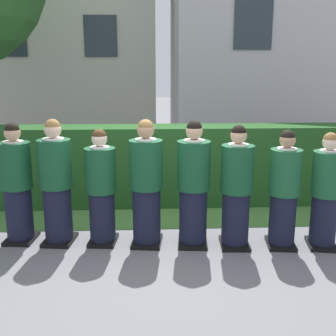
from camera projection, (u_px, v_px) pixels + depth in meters
ground_plane at (168, 244)px, 5.61m from camera, size 60.00×60.00×0.00m
student_front_row_0 at (17, 186)px, 5.54m from camera, size 0.42×0.53×1.62m
student_front_row_1 at (56, 185)px, 5.49m from camera, size 0.44×0.55×1.68m
student_front_row_2 at (101, 190)px, 5.49m from camera, size 0.40×0.51×1.55m
student_front_row_3 at (146, 186)px, 5.44m from camera, size 0.44×0.52×1.68m
student_front_row_4 at (193, 187)px, 5.43m from camera, size 0.43×0.54×1.67m
student_front_row_5 at (236, 190)px, 5.38m from camera, size 0.42×0.52×1.62m
student_front_row_6 at (284, 192)px, 5.38m from camera, size 0.41×0.49×1.56m
student_front_row_7 at (326, 194)px, 5.37m from camera, size 0.42×0.49×1.53m
hedge at (163, 165)px, 7.17m from camera, size 10.19×0.70×1.36m
school_building_main at (66, 30)px, 12.85m from camera, size 5.79×3.47×6.76m
school_building_annex at (289, 17)px, 11.37m from camera, size 6.67×3.78×7.20m
lawn_strip at (165, 218)px, 6.55m from camera, size 10.19×0.90×0.01m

